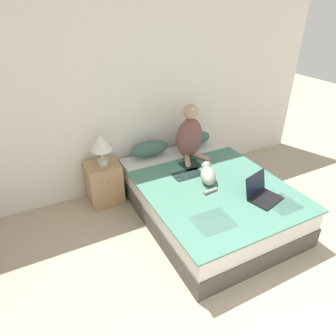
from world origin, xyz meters
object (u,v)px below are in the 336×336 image
Objects in this scene: cat_tabby at (208,174)px; laptop_open at (262,194)px; pillow_near at (149,149)px; pillow_far at (193,139)px; nightstand at (104,183)px; person_sitting at (190,136)px; table_lamp at (101,144)px; bed at (207,198)px.

laptop_open reaches higher than cat_tabby.
pillow_near and pillow_far have the same top height.
pillow_far reaches higher than nightstand.
person_sitting is 1.31m from nightstand.
table_lamp is at bearing -173.44° from pillow_near.
nightstand is (-1.39, 1.44, -0.27)m from laptop_open.
cat_tabby is at bearing 105.56° from laptop_open.
nightstand is (-0.70, -0.06, -0.32)m from pillow_near.
nightstand reaches higher than bed.
cat_tabby is 1.40m from nightstand.
person_sitting is at bearing -30.26° from pillow_near.
bed is 5.17× the size of laptop_open.
bed is 0.88m from person_sitting.
person_sitting is (-0.23, -0.28, 0.21)m from pillow_far.
laptop_open is (0.34, -0.56, 0.31)m from bed.
person_sitting is at bearing 84.63° from laptop_open.
pillow_far is 1.40× the size of table_lamp.
bed is 1.06m from pillow_near.
pillow_near reaches higher than bed.
person_sitting is 1.80× the size of laptop_open.
laptop_open is at bearing -123.19° from cat_tabby.
person_sitting is 1.27m from laptop_open.
cat_tabby is 0.79× the size of nightstand.
bed is 2.87× the size of person_sitting.
nightstand is at bearing 139.91° from table_lamp.
nightstand is (-1.06, 0.88, 0.04)m from bed.
nightstand is at bearing 140.41° from bed.
cat_tabby is at bearing 119.71° from bed.
laptop_open reaches higher than pillow_far.
pillow_far is 0.42m from person_sitting.
pillow_near is 0.78m from nightstand.
nightstand is 0.58m from table_lamp.
pillow_far is at bearing 69.28° from bed.
pillow_far is (0.35, 0.94, 0.36)m from bed.
laptop_open is (-0.02, -1.50, -0.05)m from pillow_far.
pillow_far is 1.50m from laptop_open.
laptop_open is 2.02m from nightstand.
pillow_near is at bearing 4.98° from nightstand.
pillow_near is 0.77× the size of person_sitting.
pillow_far is at bearing 3.23° from table_lamp.
bed is 1.48m from table_lamp.
pillow_near is (-0.35, 0.94, 0.36)m from bed.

